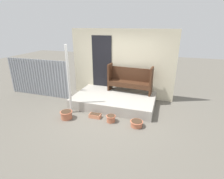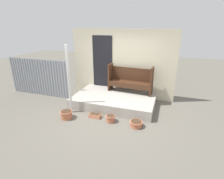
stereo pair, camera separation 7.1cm
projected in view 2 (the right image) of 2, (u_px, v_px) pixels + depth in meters
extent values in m
plane|color=#666056|center=(107.00, 116.00, 5.57)|extent=(24.00, 24.00, 0.00)
cube|color=#A8A399|center=(114.00, 100.00, 6.30)|extent=(2.84, 1.74, 0.34)
cube|color=beige|center=(122.00, 64.00, 6.71)|extent=(4.04, 0.06, 2.60)
cube|color=black|center=(102.00, 62.00, 6.89)|extent=(0.80, 0.02, 2.00)
cube|color=gray|center=(39.00, 77.00, 7.00)|extent=(2.79, 0.02, 1.48)
cylinder|color=#979CA5|center=(13.00, 75.00, 7.38)|extent=(0.04, 0.04, 1.48)
cylinder|color=#979CA5|center=(15.00, 75.00, 7.34)|extent=(0.04, 0.04, 1.48)
cylinder|color=#979CA5|center=(18.00, 75.00, 7.31)|extent=(0.04, 0.04, 1.48)
cylinder|color=#979CA5|center=(20.00, 75.00, 7.27)|extent=(0.04, 0.04, 1.48)
cylinder|color=#979CA5|center=(22.00, 76.00, 7.23)|extent=(0.04, 0.04, 1.48)
cylinder|color=#979CA5|center=(25.00, 76.00, 7.20)|extent=(0.04, 0.04, 1.48)
cylinder|color=#979CA5|center=(27.00, 76.00, 7.16)|extent=(0.04, 0.04, 1.48)
cylinder|color=#979CA5|center=(29.00, 76.00, 7.12)|extent=(0.04, 0.04, 1.48)
cylinder|color=#979CA5|center=(32.00, 77.00, 7.09)|extent=(0.04, 0.04, 1.48)
cylinder|color=#979CA5|center=(34.00, 77.00, 7.05)|extent=(0.04, 0.04, 1.48)
cylinder|color=#979CA5|center=(37.00, 77.00, 7.01)|extent=(0.04, 0.04, 1.48)
cylinder|color=#979CA5|center=(39.00, 78.00, 6.98)|extent=(0.04, 0.04, 1.48)
cylinder|color=#979CA5|center=(42.00, 78.00, 6.94)|extent=(0.04, 0.04, 1.48)
cylinder|color=#979CA5|center=(44.00, 78.00, 6.91)|extent=(0.04, 0.04, 1.48)
cylinder|color=#979CA5|center=(47.00, 78.00, 6.87)|extent=(0.04, 0.04, 1.48)
cylinder|color=#979CA5|center=(49.00, 79.00, 6.83)|extent=(0.04, 0.04, 1.48)
cylinder|color=#979CA5|center=(52.00, 79.00, 6.80)|extent=(0.04, 0.04, 1.48)
cylinder|color=#979CA5|center=(54.00, 79.00, 6.76)|extent=(0.04, 0.04, 1.48)
cylinder|color=#979CA5|center=(57.00, 80.00, 6.72)|extent=(0.04, 0.04, 1.48)
cylinder|color=#979CA5|center=(60.00, 80.00, 6.69)|extent=(0.04, 0.04, 1.48)
cylinder|color=#979CA5|center=(63.00, 80.00, 6.65)|extent=(0.04, 0.04, 1.48)
cylinder|color=#979CA5|center=(65.00, 80.00, 6.61)|extent=(0.04, 0.04, 1.48)
cylinder|color=#979CA5|center=(68.00, 81.00, 6.58)|extent=(0.04, 0.04, 1.48)
cylinder|color=silver|center=(69.00, 80.00, 5.43)|extent=(0.08, 0.08, 2.19)
cube|color=#422616|center=(110.00, 77.00, 6.69)|extent=(0.09, 0.40, 1.01)
cube|color=#422616|center=(152.00, 82.00, 6.13)|extent=(0.09, 0.40, 1.01)
cube|color=#422616|center=(130.00, 82.00, 6.46)|extent=(1.54, 0.51, 0.04)
cube|color=#422616|center=(128.00, 86.00, 6.33)|extent=(1.51, 0.14, 0.14)
cube|color=#422616|center=(132.00, 74.00, 6.52)|extent=(1.51, 0.15, 0.49)
cylinder|color=#B76647|center=(66.00, 115.00, 5.39)|extent=(0.34, 0.34, 0.24)
torus|color=#B76647|center=(66.00, 112.00, 5.35)|extent=(0.38, 0.38, 0.02)
cylinder|color=#422D1E|center=(66.00, 111.00, 5.35)|extent=(0.31, 0.31, 0.01)
cylinder|color=#B76647|center=(111.00, 119.00, 5.20)|extent=(0.25, 0.25, 0.20)
torus|color=#B76647|center=(111.00, 116.00, 5.17)|extent=(0.29, 0.29, 0.02)
cylinder|color=#422D1E|center=(111.00, 116.00, 5.16)|extent=(0.23, 0.23, 0.01)
cylinder|color=#B76647|center=(136.00, 124.00, 4.96)|extent=(0.33, 0.33, 0.16)
torus|color=#B76647|center=(136.00, 122.00, 4.93)|extent=(0.37, 0.37, 0.02)
cylinder|color=#422D1E|center=(136.00, 121.00, 4.93)|extent=(0.30, 0.30, 0.01)
cube|color=tan|center=(95.00, 116.00, 5.45)|extent=(0.36, 0.19, 0.12)
cube|color=#422D1E|center=(95.00, 114.00, 5.43)|extent=(0.32, 0.16, 0.01)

